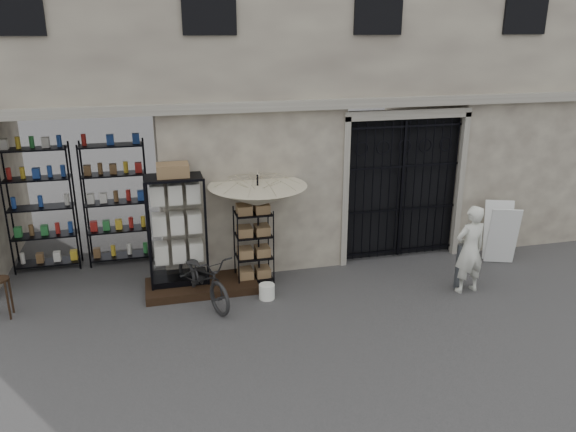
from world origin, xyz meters
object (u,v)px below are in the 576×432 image
object	(u,v)px
bicycle	(204,302)
wooden_stool	(1,297)
display_cabinet	(177,235)
easel_sign	(500,233)
wire_rack	(254,248)
steel_bollard	(460,266)
shopkeeper	(465,291)
market_umbrella	(258,190)
white_bucket	(267,292)

from	to	relation	value
bicycle	wooden_stool	xyz separation A→B (m)	(-3.28, 0.26, 0.37)
display_cabinet	wooden_stool	bearing A→B (deg)	168.09
wooden_stool	easel_sign	size ratio (longest dim) A/B	0.58
wire_rack	wooden_stool	distance (m)	4.30
steel_bollard	display_cabinet	bearing A→B (deg)	165.85
wooden_stool	easel_sign	distance (m)	9.33
shopkeeper	market_umbrella	bearing A→B (deg)	-25.48
market_umbrella	bicycle	world-z (taller)	market_umbrella
wire_rack	bicycle	world-z (taller)	wire_rack
bicycle	wooden_stool	distance (m)	3.31
wire_rack	easel_sign	world-z (taller)	wire_rack
market_umbrella	white_bucket	size ratio (longest dim) A/B	9.03
steel_bollard	wire_rack	bearing A→B (deg)	163.11
market_umbrella	bicycle	xyz separation A→B (m)	(-1.09, -0.51, -1.82)
shopkeeper	easel_sign	world-z (taller)	easel_sign
white_bucket	wire_rack	bearing A→B (deg)	98.67
market_umbrella	shopkeeper	bearing A→B (deg)	-19.20
white_bucket	shopkeeper	xyz separation A→B (m)	(3.59, -0.59, -0.13)
white_bucket	easel_sign	bearing A→B (deg)	5.42
shopkeeper	easel_sign	distance (m)	1.83
wooden_stool	market_umbrella	bearing A→B (deg)	3.31
steel_bollard	easel_sign	xyz separation A→B (m)	(1.43, 0.91, 0.19)
market_umbrella	easel_sign	distance (m)	5.10
wooden_stool	steel_bollard	xyz separation A→B (m)	(7.90, -0.85, 0.06)
easel_sign	bicycle	bearing A→B (deg)	-156.55
white_bucket	bicycle	world-z (taller)	bicycle
white_bucket	shopkeeper	size ratio (longest dim) A/B	0.17
wire_rack	shopkeeper	xyz separation A→B (m)	(3.69, -1.24, -0.73)
wooden_stool	bicycle	bearing A→B (deg)	-4.51
bicycle	steel_bollard	xyz separation A→B (m)	(4.62, -0.59, 0.43)
market_umbrella	easel_sign	bearing A→B (deg)	-2.23
market_umbrella	wooden_stool	world-z (taller)	market_umbrella
market_umbrella	shopkeeper	world-z (taller)	market_umbrella
display_cabinet	wire_rack	xyz separation A→B (m)	(1.36, -0.16, -0.31)
steel_bollard	market_umbrella	bearing A→B (deg)	162.56
wire_rack	wooden_stool	xyz separation A→B (m)	(-4.28, -0.25, -0.36)
wire_rack	shopkeeper	distance (m)	3.96
white_bucket	steel_bollard	distance (m)	3.56
wooden_stool	shopkeeper	size ratio (longest dim) A/B	0.43
steel_bollard	shopkeeper	distance (m)	0.46
bicycle	display_cabinet	bearing A→B (deg)	96.17
wooden_stool	display_cabinet	bearing A→B (deg)	7.83
wire_rack	bicycle	size ratio (longest dim) A/B	0.83
bicycle	white_bucket	bearing A→B (deg)	-30.34
display_cabinet	white_bucket	bearing A→B (deg)	-48.77
display_cabinet	wooden_stool	xyz separation A→B (m)	(-2.92, -0.40, -0.67)
wire_rack	bicycle	xyz separation A→B (m)	(-1.00, -0.50, -0.73)
market_umbrella	wooden_stool	xyz separation A→B (m)	(-4.37, -0.25, -1.45)
white_bucket	wooden_stool	world-z (taller)	wooden_stool
display_cabinet	bicycle	distance (m)	1.28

